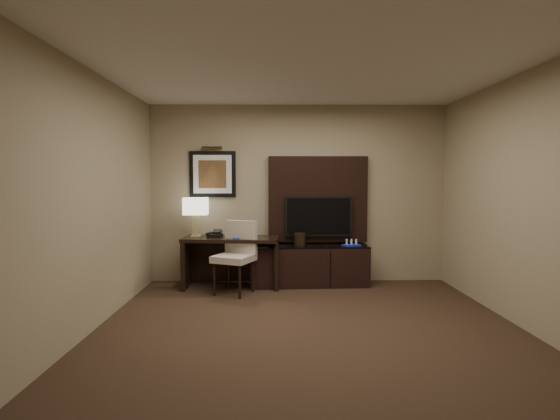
{
  "coord_description": "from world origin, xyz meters",
  "views": [
    {
      "loc": [
        -0.37,
        -4.19,
        1.57
      ],
      "look_at": [
        -0.28,
        1.8,
        1.15
      ],
      "focal_mm": 28.0,
      "sensor_mm": 36.0,
      "label": 1
    }
  ],
  "objects_px": {
    "ice_bucket": "(300,239)",
    "minibar_tray": "(351,243)",
    "table_lamp": "(196,217)",
    "desk_phone": "(215,234)",
    "tv": "(318,216)",
    "desk_chair": "(234,257)",
    "desk": "(231,262)",
    "credenza": "(309,265)"
  },
  "relations": [
    {
      "from": "ice_bucket",
      "to": "minibar_tray",
      "type": "relative_size",
      "value": 0.78
    },
    {
      "from": "credenza",
      "to": "minibar_tray",
      "type": "bearing_deg",
      "value": -8.15
    },
    {
      "from": "minibar_tray",
      "to": "tv",
      "type": "bearing_deg",
      "value": 156.63
    },
    {
      "from": "desk",
      "to": "minibar_tray",
      "type": "bearing_deg",
      "value": 6.13
    },
    {
      "from": "credenza",
      "to": "table_lamp",
      "type": "bearing_deg",
      "value": 177.56
    },
    {
      "from": "minibar_tray",
      "to": "ice_bucket",
      "type": "bearing_deg",
      "value": 177.37
    },
    {
      "from": "desk_chair",
      "to": "table_lamp",
      "type": "relative_size",
      "value": 1.72
    },
    {
      "from": "desk_phone",
      "to": "ice_bucket",
      "type": "relative_size",
      "value": 1.06
    },
    {
      "from": "desk",
      "to": "credenza",
      "type": "relative_size",
      "value": 0.79
    },
    {
      "from": "tv",
      "to": "desk_chair",
      "type": "xyz_separation_m",
      "value": [
        -1.22,
        -0.62,
        -0.52
      ]
    },
    {
      "from": "ice_bucket",
      "to": "minibar_tray",
      "type": "height_order",
      "value": "ice_bucket"
    },
    {
      "from": "credenza",
      "to": "tv",
      "type": "xyz_separation_m",
      "value": [
        0.15,
        0.14,
        0.72
      ]
    },
    {
      "from": "minibar_tray",
      "to": "desk_phone",
      "type": "bearing_deg",
      "value": -178.92
    },
    {
      "from": "desk",
      "to": "ice_bucket",
      "type": "xyz_separation_m",
      "value": [
        1.0,
        0.07,
        0.33
      ]
    },
    {
      "from": "ice_bucket",
      "to": "desk",
      "type": "bearing_deg",
      "value": -175.87
    },
    {
      "from": "tv",
      "to": "desk_chair",
      "type": "distance_m",
      "value": 1.46
    },
    {
      "from": "table_lamp",
      "to": "desk_phone",
      "type": "height_order",
      "value": "table_lamp"
    },
    {
      "from": "credenza",
      "to": "desk_chair",
      "type": "distance_m",
      "value": 1.19
    },
    {
      "from": "desk_phone",
      "to": "minibar_tray",
      "type": "bearing_deg",
      "value": 8.59
    },
    {
      "from": "desk",
      "to": "ice_bucket",
      "type": "height_order",
      "value": "ice_bucket"
    },
    {
      "from": "credenza",
      "to": "table_lamp",
      "type": "height_order",
      "value": "table_lamp"
    },
    {
      "from": "credenza",
      "to": "desk_chair",
      "type": "bearing_deg",
      "value": -158.54
    },
    {
      "from": "tv",
      "to": "minibar_tray",
      "type": "xyz_separation_m",
      "value": [
        0.47,
        -0.2,
        -0.38
      ]
    },
    {
      "from": "table_lamp",
      "to": "desk",
      "type": "bearing_deg",
      "value": -9.78
    },
    {
      "from": "credenza",
      "to": "desk_chair",
      "type": "height_order",
      "value": "desk_chair"
    },
    {
      "from": "ice_bucket",
      "to": "minibar_tray",
      "type": "distance_m",
      "value": 0.76
    },
    {
      "from": "table_lamp",
      "to": "minibar_tray",
      "type": "height_order",
      "value": "table_lamp"
    },
    {
      "from": "desk_phone",
      "to": "desk_chair",
      "type": "bearing_deg",
      "value": -43.71
    },
    {
      "from": "desk",
      "to": "ice_bucket",
      "type": "distance_m",
      "value": 1.06
    },
    {
      "from": "desk_phone",
      "to": "ice_bucket",
      "type": "height_order",
      "value": "desk_phone"
    },
    {
      "from": "credenza",
      "to": "tv",
      "type": "bearing_deg",
      "value": 41.06
    },
    {
      "from": "desk",
      "to": "minibar_tray",
      "type": "relative_size",
      "value": 5.56
    },
    {
      "from": "desk",
      "to": "desk_phone",
      "type": "distance_m",
      "value": 0.48
    },
    {
      "from": "desk_chair",
      "to": "ice_bucket",
      "type": "relative_size",
      "value": 5.28
    },
    {
      "from": "tv",
      "to": "desk_chair",
      "type": "bearing_deg",
      "value": -152.97
    },
    {
      "from": "credenza",
      "to": "desk_phone",
      "type": "xyz_separation_m",
      "value": [
        -1.37,
        -0.1,
        0.49
      ]
    },
    {
      "from": "table_lamp",
      "to": "ice_bucket",
      "type": "relative_size",
      "value": 3.06
    },
    {
      "from": "table_lamp",
      "to": "desk_chair",
      "type": "bearing_deg",
      "value": -38.4
    },
    {
      "from": "table_lamp",
      "to": "minibar_tray",
      "type": "relative_size",
      "value": 2.38
    },
    {
      "from": "credenza",
      "to": "desk_phone",
      "type": "bearing_deg",
      "value": -178.62
    },
    {
      "from": "desk_chair",
      "to": "minibar_tray",
      "type": "height_order",
      "value": "desk_chair"
    },
    {
      "from": "tv",
      "to": "ice_bucket",
      "type": "xyz_separation_m",
      "value": [
        -0.29,
        -0.17,
        -0.33
      ]
    }
  ]
}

